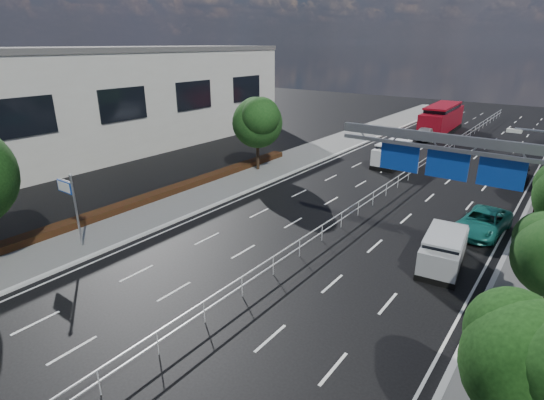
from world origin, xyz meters
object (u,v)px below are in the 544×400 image
Objects in this scene: parked_car_teal at (483,222)px; pedestrian_a at (492,312)px; overhead_gantry at (463,162)px; parked_car_dark at (515,170)px; pedestrian_b at (539,201)px; white_minivan at (393,154)px; near_car_dark at (443,114)px; red_bus at (442,118)px; near_car_silver at (429,133)px; toilet_sign at (70,197)px; silver_minivan at (443,250)px.

pedestrian_a is (2.32, -10.11, 0.27)m from parked_car_teal.
parked_car_dark is (0.34, 19.07, -4.86)m from overhead_gantry.
pedestrian_b reaches higher than pedestrian_a.
parked_car_dark is (9.95, 2.27, -0.35)m from white_minivan.
red_bus is at bearing 102.46° from near_car_dark.
red_bus is at bearing -80.92° from near_car_silver.
pedestrian_a reaches higher than parked_car_dark.
near_car_dark is at bearing -21.71° from pedestrian_b.
toilet_sign is 40.92m from near_car_silver.
parked_car_teal is (0.78, 5.63, -0.21)m from silver_minivan.
near_car_silver is at bearing -97.93° from pedestrian_a.
parked_car_teal is at bearing -105.88° from pedestrian_a.
silver_minivan is (17.45, 9.94, -2.04)m from toilet_sign.
pedestrian_a is (16.16, -50.74, 0.21)m from near_car_dark.
overhead_gantry is 7.40m from parked_car_teal.
pedestrian_a is at bearing -58.08° from overhead_gantry.
white_minivan is 15.18m from parked_car_teal.
red_bus is 2.40× the size of parked_car_teal.
overhead_gantry reaches higher than toilet_sign.
overhead_gantry is 4.71m from silver_minivan.
silver_minivan is (13.06, -46.26, 0.15)m from near_car_dark.
toilet_sign is 0.94× the size of silver_minivan.
pedestrian_b is (12.47, -5.91, -0.09)m from white_minivan.
overhead_gantry is at bearing -75.79° from red_bus.
pedestrian_b reaches higher than near_car_dark.
pedestrian_b is at bearing 112.76° from near_car_dark.
parked_car_teal is (10.15, -11.28, -0.39)m from white_minivan.
toilet_sign is 28.10m from white_minivan.
silver_minivan is at bearing 103.91° from near_car_dark.
parked_car_dark is (18.03, 29.12, -2.20)m from toilet_sign.
near_car_silver reaches higher than near_car_dark.
pedestrian_a reaches higher than parked_car_teal.
near_car_dark is at bearing 85.53° from toilet_sign.
parked_car_teal is (11.07, -29.75, -1.17)m from red_bus.
pedestrian_b is at bearing -79.86° from parked_car_dark.
silver_minivan is (9.37, -16.91, -0.18)m from white_minivan.
red_bus reaches higher than parked_car_teal.
red_bus is at bearing -100.23° from pedestrian_a.
near_car_dark is (-3.69, 29.35, -0.33)m from white_minivan.
red_bus is 19.54m from parked_car_dark.
toilet_sign reaches higher than white_minivan.
overhead_gantry is at bearing -97.99° from parked_car_dark.
white_minivan is 1.11× the size of near_car_dark.
toilet_sign is 45.90m from red_bus.
near_car_silver is (-0.77, 13.36, -0.23)m from white_minivan.
white_minivan reaches higher than pedestrian_a.
overhead_gantry is at bearing 116.45° from near_car_silver.
pedestrian_b is (2.86, 10.88, -4.60)m from overhead_gantry.
parked_car_teal is 2.93× the size of pedestrian_b.
pedestrian_a is at bearing -90.89° from parked_car_dark.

